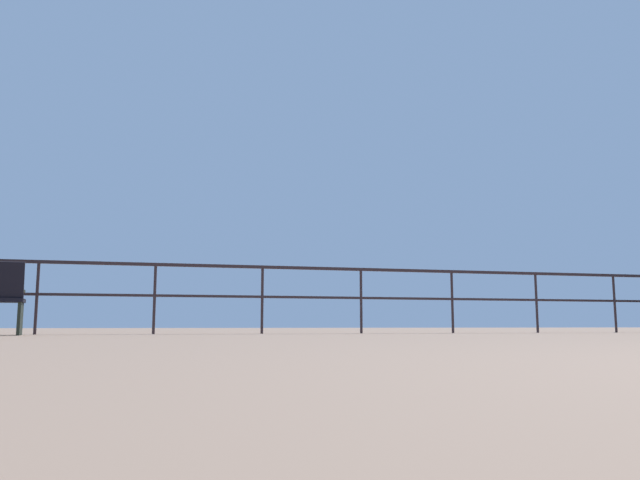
# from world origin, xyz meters

# --- Properties ---
(pier_railing) EXTENTS (20.22, 0.05, 1.10)m
(pier_railing) POSITION_xyz_m (0.00, 9.88, 0.80)
(pier_railing) COLOR #2E2020
(pier_railing) RESTS_ON ground_plane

